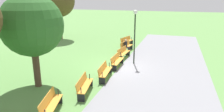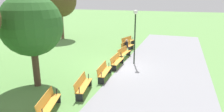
{
  "view_description": "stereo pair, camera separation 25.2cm",
  "coord_description": "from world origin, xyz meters",
  "px_view_note": "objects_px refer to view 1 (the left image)",
  "views": [
    {
      "loc": [
        13.8,
        3.99,
        5.04
      ],
      "look_at": [
        0.0,
        -0.44,
        0.8
      ],
      "focal_mm": 32.95,
      "sensor_mm": 36.0,
      "label": 1
    },
    {
      "loc": [
        13.72,
        4.23,
        5.04
      ],
      "look_at": [
        0.0,
        -0.44,
        0.8
      ],
      "focal_mm": 32.95,
      "sensor_mm": 36.0,
      "label": 2
    }
  ],
  "objects_px": {
    "bench_4": "(105,71)",
    "tree_3": "(32,26)",
    "bench_2": "(123,52)",
    "tree_4": "(59,1)",
    "lamp_post": "(135,27)",
    "bench_1": "(126,46)",
    "bench_6": "(51,104)",
    "bench_0": "(127,41)",
    "person_seated": "(126,45)",
    "bench_5": "(84,85)",
    "bench_3": "(117,61)"
  },
  "relations": [
    {
      "from": "bench_5",
      "to": "lamp_post",
      "type": "distance_m",
      "value": 6.46
    },
    {
      "from": "bench_5",
      "to": "bench_3",
      "type": "bearing_deg",
      "value": 163.92
    },
    {
      "from": "tree_4",
      "to": "lamp_post",
      "type": "bearing_deg",
      "value": 57.38
    },
    {
      "from": "bench_3",
      "to": "bench_6",
      "type": "height_order",
      "value": "same"
    },
    {
      "from": "bench_4",
      "to": "person_seated",
      "type": "relative_size",
      "value": 1.67
    },
    {
      "from": "bench_5",
      "to": "bench_6",
      "type": "relative_size",
      "value": 1.0
    },
    {
      "from": "bench_3",
      "to": "tree_4",
      "type": "distance_m",
      "value": 12.93
    },
    {
      "from": "bench_5",
      "to": "person_seated",
      "type": "height_order",
      "value": "person_seated"
    },
    {
      "from": "tree_3",
      "to": "lamp_post",
      "type": "height_order",
      "value": "tree_3"
    },
    {
      "from": "bench_3",
      "to": "bench_4",
      "type": "xyz_separation_m",
      "value": [
        2.34,
        -0.11,
        0.0
      ]
    },
    {
      "from": "person_seated",
      "to": "lamp_post",
      "type": "height_order",
      "value": "lamp_post"
    },
    {
      "from": "bench_5",
      "to": "bench_4",
      "type": "bearing_deg",
      "value": 161.25
    },
    {
      "from": "bench_5",
      "to": "bench_2",
      "type": "bearing_deg",
      "value": 166.59
    },
    {
      "from": "bench_6",
      "to": "bench_1",
      "type": "bearing_deg",
      "value": 161.22
    },
    {
      "from": "bench_6",
      "to": "tree_3",
      "type": "xyz_separation_m",
      "value": [
        -2.33,
        -2.42,
        3.03
      ]
    },
    {
      "from": "bench_2",
      "to": "person_seated",
      "type": "distance_m",
      "value": 2.03
    },
    {
      "from": "bench_5",
      "to": "tree_4",
      "type": "relative_size",
      "value": 0.32
    },
    {
      "from": "tree_3",
      "to": "person_seated",
      "type": "bearing_deg",
      "value": 161.21
    },
    {
      "from": "bench_0",
      "to": "bench_2",
      "type": "relative_size",
      "value": 1.01
    },
    {
      "from": "bench_1",
      "to": "person_seated",
      "type": "height_order",
      "value": "person_seated"
    },
    {
      "from": "bench_3",
      "to": "tree_3",
      "type": "bearing_deg",
      "value": -36.38
    },
    {
      "from": "person_seated",
      "to": "bench_2",
      "type": "bearing_deg",
      "value": 17.52
    },
    {
      "from": "bench_2",
      "to": "bench_5",
      "type": "bearing_deg",
      "value": 2.7
    },
    {
      "from": "bench_0",
      "to": "bench_6",
      "type": "bearing_deg",
      "value": 16.11
    },
    {
      "from": "bench_1",
      "to": "bench_4",
      "type": "relative_size",
      "value": 1.01
    },
    {
      "from": "bench_4",
      "to": "person_seated",
      "type": "bearing_deg",
      "value": 176.67
    },
    {
      "from": "bench_0",
      "to": "lamp_post",
      "type": "relative_size",
      "value": 0.49
    },
    {
      "from": "person_seated",
      "to": "tree_3",
      "type": "distance_m",
      "value": 9.9
    },
    {
      "from": "bench_0",
      "to": "tree_3",
      "type": "xyz_separation_m",
      "value": [
        11.56,
        -2.42,
        3.03
      ]
    },
    {
      "from": "bench_3",
      "to": "bench_5",
      "type": "bearing_deg",
      "value": -5.34
    },
    {
      "from": "bench_5",
      "to": "tree_3",
      "type": "distance_m",
      "value": 4.24
    },
    {
      "from": "bench_1",
      "to": "bench_2",
      "type": "height_order",
      "value": "same"
    },
    {
      "from": "bench_1",
      "to": "tree_3",
      "type": "bearing_deg",
      "value": -6.97
    },
    {
      "from": "bench_0",
      "to": "bench_4",
      "type": "bearing_deg",
      "value": 21.45
    },
    {
      "from": "bench_1",
      "to": "tree_4",
      "type": "distance_m",
      "value": 10.36
    },
    {
      "from": "bench_4",
      "to": "bench_3",
      "type": "bearing_deg",
      "value": 171.96
    },
    {
      "from": "bench_0",
      "to": "lamp_post",
      "type": "bearing_deg",
      "value": 35.36
    },
    {
      "from": "lamp_post",
      "to": "bench_3",
      "type": "bearing_deg",
      "value": -41.7
    },
    {
      "from": "person_seated",
      "to": "bench_3",
      "type": "bearing_deg",
      "value": 15.31
    },
    {
      "from": "bench_3",
      "to": "bench_5",
      "type": "xyz_separation_m",
      "value": [
        4.66,
        -0.44,
        0.0
      ]
    },
    {
      "from": "bench_6",
      "to": "bench_2",
      "type": "bearing_deg",
      "value": 158.55
    },
    {
      "from": "bench_2",
      "to": "lamp_post",
      "type": "bearing_deg",
      "value": 49.76
    },
    {
      "from": "tree_3",
      "to": "bench_6",
      "type": "bearing_deg",
      "value": 46.08
    },
    {
      "from": "bench_4",
      "to": "tree_3",
      "type": "distance_m",
      "value": 5.02
    },
    {
      "from": "bench_2",
      "to": "bench_6",
      "type": "xyz_separation_m",
      "value": [
        9.29,
        -0.87,
        0.0
      ]
    },
    {
      "from": "bench_1",
      "to": "person_seated",
      "type": "bearing_deg",
      "value": 26.41
    },
    {
      "from": "bench_6",
      "to": "bench_3",
      "type": "bearing_deg",
      "value": 155.88
    },
    {
      "from": "bench_2",
      "to": "bench_4",
      "type": "bearing_deg",
      "value": 5.37
    },
    {
      "from": "bench_6",
      "to": "tree_3",
      "type": "bearing_deg",
      "value": -150.03
    },
    {
      "from": "bench_3",
      "to": "bench_4",
      "type": "relative_size",
      "value": 0.98
    }
  ]
}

